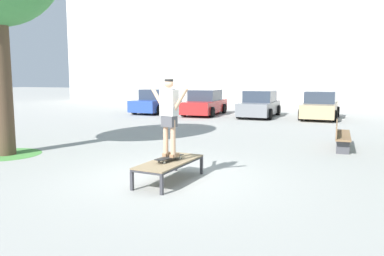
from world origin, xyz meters
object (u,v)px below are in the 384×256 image
object	(u,v)px
car_blue	(157,102)
car_red	(205,103)
car_tan	(320,106)
skater	(169,112)
park_bench	(341,135)
car_grey	(259,105)
skateboard	(170,157)
skate_box	(169,163)

from	to	relation	value
car_blue	car_red	xyz separation A→B (m)	(3.30, -0.29, 0.00)
car_tan	car_blue	bearing A→B (deg)	178.60
skater	car_tan	xyz separation A→B (m)	(2.85, 14.60, -0.84)
park_bench	car_tan	bearing A→B (deg)	95.18
skater	car_grey	distance (m)	14.52
car_blue	car_tan	world-z (taller)	same
car_grey	skateboard	bearing A→B (deg)	-88.19
park_bench	skateboard	bearing A→B (deg)	-123.82
skater	car_blue	world-z (taller)	skater
skater	park_bench	size ratio (longest dim) A/B	0.70
skateboard	car_blue	bearing A→B (deg)	115.46
skateboard	car_grey	bearing A→B (deg)	91.81
skater	car_blue	distance (m)	16.46
skater	skateboard	bearing A→B (deg)	-105.37
car_blue	car_grey	world-z (taller)	same
car_red	car_tan	bearing A→B (deg)	0.46
skateboard	car_tan	size ratio (longest dim) A/B	0.19
skate_box	park_bench	world-z (taller)	park_bench
car_blue	car_tan	size ratio (longest dim) A/B	1.00
car_red	car_grey	xyz separation A→B (m)	(3.31, -0.05, 0.00)
car_grey	park_bench	bearing A→B (deg)	-65.37
skater	car_grey	xyz separation A→B (m)	(-0.46, 14.49, -0.84)
car_tan	park_bench	distance (m)	9.16
car_blue	car_red	size ratio (longest dim) A/B	1.02
car_red	car_grey	distance (m)	3.31
skater	car_red	bearing A→B (deg)	104.51
skate_box	car_blue	bearing A→B (deg)	115.44
skate_box	park_bench	distance (m)	6.61
skater	car_blue	bearing A→B (deg)	115.46
car_grey	park_bench	size ratio (longest dim) A/B	1.77
skateboard	car_red	distance (m)	15.02
skateboard	car_grey	distance (m)	14.50
car_tan	skater	bearing A→B (deg)	-101.04
skater	car_red	world-z (taller)	skater
car_tan	car_grey	bearing A→B (deg)	-178.15
car_blue	car_grey	xyz separation A→B (m)	(6.61, -0.35, 0.00)
car_grey	park_bench	distance (m)	9.91
car_blue	park_bench	xyz separation A→B (m)	(10.74, -9.36, -0.24)
car_red	park_bench	bearing A→B (deg)	-50.63
skateboard	skater	bearing A→B (deg)	74.63
car_blue	park_bench	world-z (taller)	car_blue
skateboard	car_red	size ratio (longest dim) A/B	0.20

